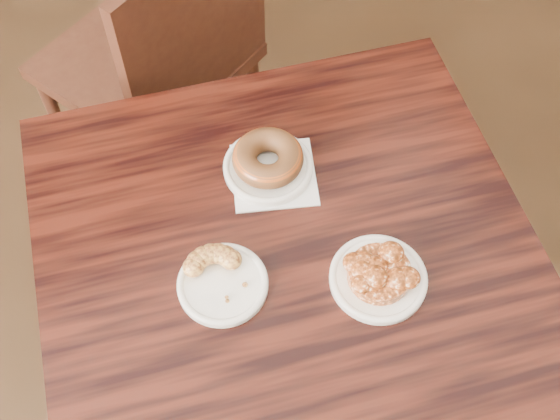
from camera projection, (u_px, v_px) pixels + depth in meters
floor at (413, 404)px, 1.82m from camera, size 5.00×5.00×0.00m
cafe_table at (288, 339)px, 1.51m from camera, size 1.07×1.07×0.75m
chair_far at (145, 61)px, 1.85m from camera, size 0.64×0.64×0.90m
napkin at (274, 175)px, 1.28m from camera, size 0.20×0.20×0.00m
plate_donut at (268, 167)px, 1.28m from camera, size 0.16×0.16×0.01m
plate_cruller at (223, 284)px, 1.16m from camera, size 0.15×0.15×0.01m
plate_fritter at (378, 279)px, 1.17m from camera, size 0.16×0.16×0.01m
glazed_donut at (268, 158)px, 1.26m from camera, size 0.13×0.13×0.05m
apple_fritter at (380, 272)px, 1.15m from camera, size 0.14×0.14×0.03m
cruller_fragment at (222, 278)px, 1.14m from camera, size 0.12×0.12×0.03m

